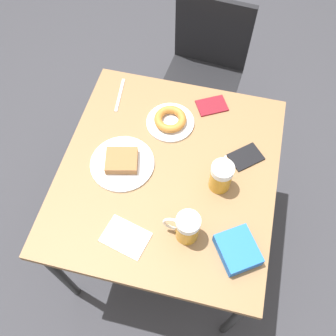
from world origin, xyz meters
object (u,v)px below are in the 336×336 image
at_px(chair, 206,63).
at_px(fork, 120,95).
at_px(napkin_folded, 126,237).
at_px(passport_near_edge, 246,157).
at_px(beer_mug_left, 187,227).
at_px(beer_mug_center, 221,176).
at_px(passport_far_edge, 212,106).
at_px(plate_with_cake, 122,162).
at_px(plate_with_donut, 170,120).
at_px(blue_pouch, 238,250).

xyz_separation_m(chair, fork, (-0.31, -0.48, 0.20)).
distance_m(napkin_folded, passport_near_edge, 0.57).
height_order(napkin_folded, passport_near_edge, passport_near_edge).
xyz_separation_m(beer_mug_left, napkin_folded, (-0.20, -0.06, -0.06)).
distance_m(beer_mug_left, beer_mug_center, 0.24).
bearing_deg(napkin_folded, passport_far_edge, 73.78).
height_order(plate_with_cake, napkin_folded, plate_with_cake).
bearing_deg(plate_with_cake, beer_mug_left, -36.31).
relative_size(plate_with_donut, blue_pouch, 1.07).
relative_size(plate_with_cake, passport_near_edge, 1.65).
height_order(plate_with_cake, passport_far_edge, plate_with_cake).
bearing_deg(beer_mug_center, beer_mug_left, -109.81).
relative_size(napkin_folded, passport_near_edge, 1.18).
distance_m(passport_far_edge, blue_pouch, 0.65).
xyz_separation_m(beer_mug_center, passport_near_edge, (0.08, 0.14, -0.06)).
bearing_deg(chair, plate_with_donut, -90.72).
distance_m(fork, passport_near_edge, 0.61).
bearing_deg(blue_pouch, beer_mug_center, 112.82).
bearing_deg(blue_pouch, beer_mug_left, 173.13).
bearing_deg(plate_with_donut, plate_with_cake, -119.79).
distance_m(beer_mug_left, passport_near_edge, 0.41).
height_order(chair, passport_far_edge, chair).
xyz_separation_m(plate_with_donut, fork, (-0.25, 0.10, -0.02)).
distance_m(beer_mug_left, napkin_folded, 0.22).
bearing_deg(blue_pouch, passport_near_edge, 93.12).
xyz_separation_m(napkin_folded, passport_near_edge, (0.37, 0.43, 0.00)).
bearing_deg(beer_mug_left, beer_mug_center, 70.19).
relative_size(passport_near_edge, passport_far_edge, 1.00).
bearing_deg(napkin_folded, passport_near_edge, 49.47).
bearing_deg(plate_with_donut, chair, 84.11).
bearing_deg(beer_mug_center, napkin_folded, -134.77).
height_order(fork, passport_far_edge, passport_far_edge).
relative_size(fork, passport_near_edge, 1.22).
height_order(plate_with_cake, plate_with_donut, same).
bearing_deg(blue_pouch, chair, 105.44).
distance_m(plate_with_cake, beer_mug_center, 0.39).
distance_m(beer_mug_left, fork, 0.70).
distance_m(plate_with_cake, plate_with_donut, 0.27).
distance_m(chair, napkin_folded, 1.12).
xyz_separation_m(plate_with_cake, passport_near_edge, (0.47, 0.15, -0.01)).
distance_m(fork, blue_pouch, 0.84).
height_order(passport_near_edge, passport_far_edge, same).
xyz_separation_m(chair, napkin_folded, (-0.10, -1.10, 0.20)).
bearing_deg(blue_pouch, passport_far_edge, 107.94).
xyz_separation_m(plate_with_cake, beer_mug_left, (0.30, -0.22, 0.05)).
relative_size(plate_with_donut, napkin_folded, 1.11).
relative_size(fork, blue_pouch, 0.99).
height_order(plate_with_cake, blue_pouch, blue_pouch).
relative_size(napkin_folded, passport_far_edge, 1.18).
distance_m(napkin_folded, passport_far_edge, 0.68).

